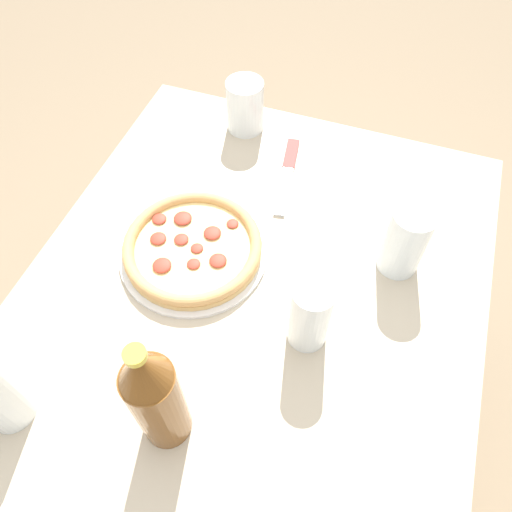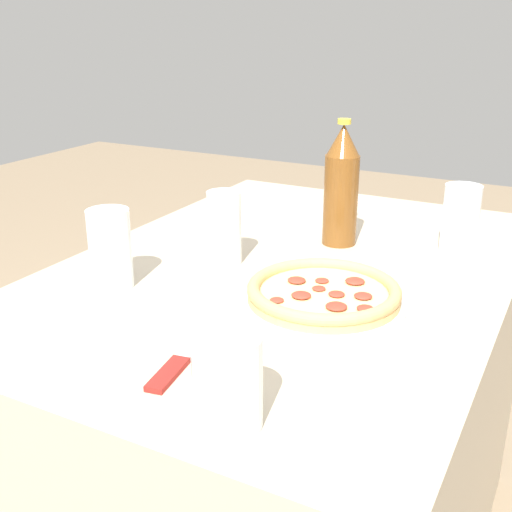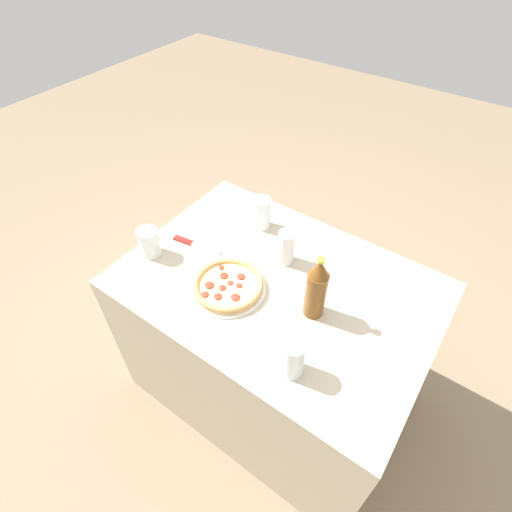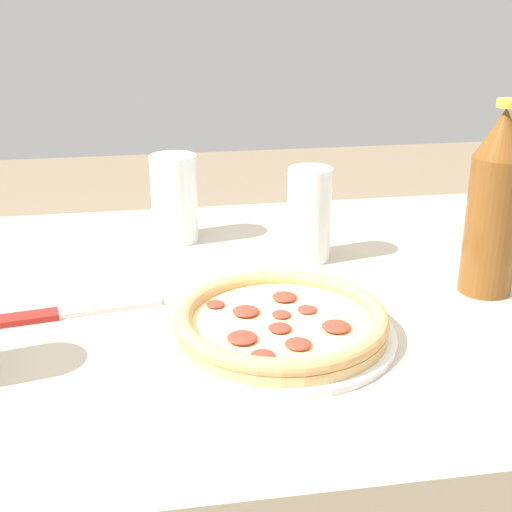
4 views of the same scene
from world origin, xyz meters
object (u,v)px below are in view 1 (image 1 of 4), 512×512
at_px(glass_cola, 404,243).
at_px(glass_mango_juice, 310,317).
at_px(pizza_pepperoni, 193,248).
at_px(knife, 287,172).
at_px(glass_water, 245,107).
at_px(beer_bottle, 155,397).

height_order(glass_cola, glass_mango_juice, same).
bearing_deg(pizza_pepperoni, glass_mango_juice, -110.55).
distance_m(glass_mango_juice, knife, 0.37).
xyz_separation_m(pizza_pepperoni, glass_mango_juice, (-0.09, -0.24, 0.04)).
bearing_deg(glass_water, beer_bottle, -169.96).
xyz_separation_m(pizza_pepperoni, glass_cola, (0.10, -0.35, 0.04)).
relative_size(glass_water, beer_bottle, 0.45).
bearing_deg(beer_bottle, pizza_pepperoni, 16.39).
height_order(pizza_pepperoni, glass_mango_juice, glass_mango_juice).
height_order(glass_water, knife, glass_water).
distance_m(pizza_pepperoni, glass_mango_juice, 0.26).
xyz_separation_m(glass_cola, knife, (0.15, 0.25, -0.06)).
relative_size(glass_cola, beer_bottle, 0.54).
relative_size(glass_cola, glass_mango_juice, 0.99).
bearing_deg(knife, glass_cola, -120.96).
xyz_separation_m(pizza_pepperoni, knife, (0.25, -0.10, -0.01)).
bearing_deg(glass_cola, beer_bottle, 146.13).
relative_size(glass_cola, glass_water, 1.21).
distance_m(pizza_pepperoni, glass_cola, 0.37).
distance_m(pizza_pepperoni, glass_water, 0.36).
distance_m(glass_water, knife, 0.17).
xyz_separation_m(glass_water, beer_bottle, (-0.65, -0.12, 0.07)).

